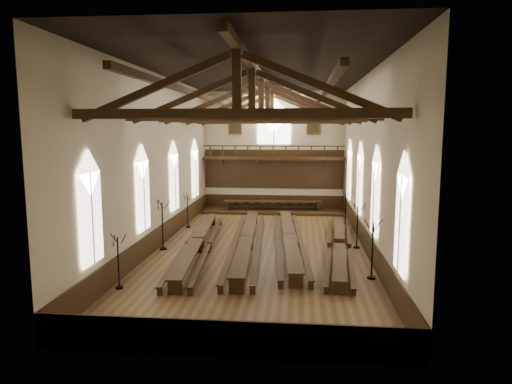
# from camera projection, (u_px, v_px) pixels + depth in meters

# --- Properties ---
(ground) EXTENTS (26.00, 26.00, 0.00)m
(ground) POSITION_uv_depth(u_px,v_px,m) (261.00, 248.00, 26.57)
(ground) COLOR brown
(ground) RESTS_ON ground
(room_walls) EXTENTS (26.00, 26.00, 26.00)m
(room_walls) POSITION_uv_depth(u_px,v_px,m) (261.00, 136.00, 25.68)
(room_walls) COLOR beige
(room_walls) RESTS_ON ground
(wainscot_band) EXTENTS (12.00, 26.00, 1.20)m
(wainscot_band) POSITION_uv_depth(u_px,v_px,m) (261.00, 238.00, 26.49)
(wainscot_band) COLOR #372510
(wainscot_band) RESTS_ON ground
(side_windows) EXTENTS (11.85, 19.80, 4.50)m
(side_windows) POSITION_uv_depth(u_px,v_px,m) (261.00, 184.00, 26.05)
(side_windows) COLOR white
(side_windows) RESTS_ON room_walls
(end_window) EXTENTS (2.80, 0.12, 3.80)m
(end_window) POSITION_uv_depth(u_px,v_px,m) (274.00, 124.00, 38.29)
(end_window) COLOR white
(end_window) RESTS_ON room_walls
(minstrels_gallery) EXTENTS (11.80, 1.24, 3.70)m
(minstrels_gallery) POSITION_uv_depth(u_px,v_px,m) (274.00, 164.00, 38.51)
(minstrels_gallery) COLOR #392812
(minstrels_gallery) RESTS_ON room_walls
(portraits) EXTENTS (7.75, 0.09, 1.45)m
(portraits) POSITION_uv_depth(u_px,v_px,m) (274.00, 126.00, 38.30)
(portraits) COLOR brown
(portraits) RESTS_ON room_walls
(roof_trusses) EXTENTS (11.70, 25.70, 2.80)m
(roof_trusses) POSITION_uv_depth(u_px,v_px,m) (261.00, 104.00, 25.43)
(roof_trusses) COLOR #392812
(roof_trusses) RESTS_ON room_walls
(refectory_row_a) EXTENTS (2.15, 14.65, 0.77)m
(refectory_row_a) POSITION_uv_depth(u_px,v_px,m) (197.00, 241.00, 25.79)
(refectory_row_a) COLOR #392812
(refectory_row_a) RESTS_ON ground
(refectory_row_b) EXTENTS (2.07, 15.11, 0.82)m
(refectory_row_b) POSITION_uv_depth(u_px,v_px,m) (247.00, 239.00, 26.14)
(refectory_row_b) COLOR #392812
(refectory_row_b) RESTS_ON ground
(refectory_row_c) EXTENTS (2.07, 14.86, 0.79)m
(refectory_row_c) POSITION_uv_depth(u_px,v_px,m) (289.00, 237.00, 26.67)
(refectory_row_c) COLOR #392812
(refectory_row_c) RESTS_ON ground
(refectory_row_d) EXTENTS (1.91, 13.91, 0.69)m
(refectory_row_d) POSITION_uv_depth(u_px,v_px,m) (340.00, 244.00, 25.39)
(refectory_row_d) COLOR #392812
(refectory_row_d) RESTS_ON ground
(dais) EXTENTS (11.40, 2.93, 0.20)m
(dais) POSITION_uv_depth(u_px,v_px,m) (272.00, 211.00, 37.80)
(dais) COLOR #372510
(dais) RESTS_ON ground
(high_table) EXTENTS (8.09, 1.41, 0.75)m
(high_table) POSITION_uv_depth(u_px,v_px,m) (272.00, 202.00, 37.70)
(high_table) COLOR #392812
(high_table) RESTS_ON dais
(high_chairs) EXTENTS (7.64, 0.44, 0.98)m
(high_chairs) POSITION_uv_depth(u_px,v_px,m) (273.00, 202.00, 38.48)
(high_chairs) COLOR #392812
(high_chairs) RESTS_ON dais
(candelabrum_left_near) EXTENTS (0.73, 0.69, 2.42)m
(candelabrum_left_near) POSITION_uv_depth(u_px,v_px,m) (119.00, 272.00, 19.68)
(candelabrum_left_near) COLOR black
(candelabrum_left_near) RESTS_ON ground
(candelabrum_left_mid) EXTENTS (0.79, 0.89, 2.90)m
(candelabrum_left_mid) POSITION_uv_depth(u_px,v_px,m) (163.00, 235.00, 26.01)
(candelabrum_left_mid) COLOR black
(candelabrum_left_mid) RESTS_ON ground
(candelabrum_left_far) EXTENTS (0.72, 0.73, 2.44)m
(candelabrum_left_far) POSITION_uv_depth(u_px,v_px,m) (188.00, 217.00, 31.86)
(candelabrum_left_far) COLOR black
(candelabrum_left_far) RESTS_ON ground
(candelabrum_right_near) EXTENTS (0.85, 0.79, 2.81)m
(candelabrum_right_near) POSITION_uv_depth(u_px,v_px,m) (372.00, 261.00, 20.96)
(candelabrum_right_near) COLOR black
(candelabrum_right_near) RESTS_ON ground
(candelabrum_right_mid) EXTENTS (0.72, 0.81, 2.64)m
(candelabrum_right_mid) POSITION_uv_depth(u_px,v_px,m) (357.00, 234.00, 26.39)
(candelabrum_right_mid) COLOR black
(candelabrum_right_mid) RESTS_ON ground
(candelabrum_right_far) EXTENTS (0.73, 0.75, 2.50)m
(candelabrum_right_far) POSITION_uv_depth(u_px,v_px,m) (345.00, 214.00, 33.03)
(candelabrum_right_far) COLOR black
(candelabrum_right_far) RESTS_ON ground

